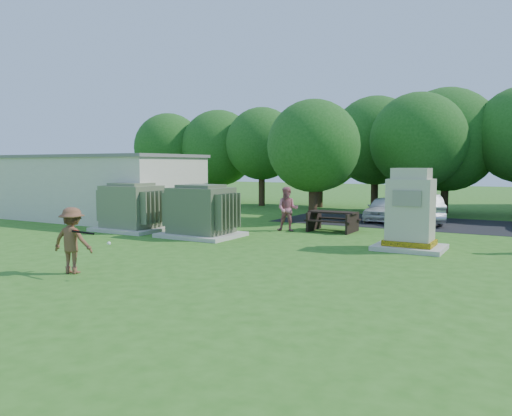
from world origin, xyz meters
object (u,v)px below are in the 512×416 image
Objects in this scene: transformer_left at (132,208)px; car_silver_a at (421,209)px; transformer_right at (201,212)px; batter at (72,240)px; picnic_table at (333,219)px; generator_cabinet at (410,214)px; car_white at (384,209)px; person_at_picnic at (288,209)px.

transformer_left is 13.72m from car_silver_a.
transformer_right is 1.72× the size of batter.
picnic_table is 11.57m from batter.
generator_cabinet reaches higher than transformer_left.
picnic_table is at bearing -100.33° from car_white.
car_white is at bearing 49.35° from person_at_picnic.
generator_cabinet is 6.03m from person_at_picnic.
transformer_right reaches higher than car_white.
picnic_table is at bearing 45.20° from transformer_right.
batter is (4.74, -7.15, -0.10)m from transformer_left.
generator_cabinet reaches higher than person_at_picnic.
transformer_left reaches higher than person_at_picnic.
transformer_left is 0.69× the size of car_silver_a.
batter is 17.12m from car_silver_a.
picnic_table is 0.55× the size of car_white.
transformer_right is 11.20m from car_silver_a.
transformer_right is (3.70, 0.00, 0.00)m from transformer_left.
car_white is at bearing 80.84° from picnic_table.
person_at_picnic is (5.99, 3.12, -0.02)m from transformer_left.
car_white is (3.78, 16.25, -0.25)m from batter.
car_silver_a is at bearing -122.23° from batter.
person_at_picnic reaches higher than car_silver_a.
person_at_picnic is at bearing -114.07° from car_white.
batter is 0.40× the size of car_silver_a.
person_at_picnic is at bearing 53.72° from transformer_right.
generator_cabinet is at bearing -37.89° from picnic_table.
car_white is (-3.11, 8.13, -0.58)m from generator_cabinet.
transformer_left is at bearing -175.21° from generator_cabinet.
generator_cabinet is at bearing -70.25° from car_white.
transformer_left is 8.58m from batter.
car_silver_a is at bearing 62.13° from picnic_table.
transformer_right is 1.57× the size of person_at_picnic.
transformer_left and transformer_right have the same top height.
picnic_table is at bearing -117.96° from batter.
person_at_picnic is 0.52× the size of car_white.
car_silver_a is (10.34, 9.02, -0.26)m from transformer_left.
transformer_left is 3.70m from transformer_right.
batter is (1.04, -7.15, -0.10)m from transformer_right.
transformer_right reaches higher than picnic_table.
transformer_right is at bearing -119.06° from car_white.
transformer_right is 5.69m from picnic_table.
generator_cabinet is at bearing -143.40° from batter.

